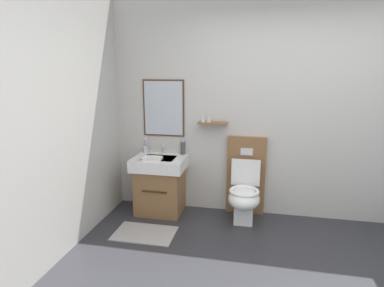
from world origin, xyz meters
name	(u,v)px	position (x,y,z in m)	size (l,w,h in m)	color
wall_back	(290,105)	(-0.01, 1.75, 1.39)	(4.66, 0.27, 2.78)	beige
wall_left	(23,121)	(-2.27, 0.00, 1.39)	(0.12, 3.61, 2.78)	beige
bath_mat	(145,233)	(-1.58, 0.85, 0.01)	(0.68, 0.44, 0.01)	#9E9993
vanity_sink_left	(160,183)	(-1.58, 1.46, 0.39)	(0.65, 0.53, 0.73)	brown
tap_on_left_sink	(164,148)	(-1.58, 1.66, 0.80)	(0.03, 0.13, 0.11)	silver
toilet	(245,189)	(-0.50, 1.49, 0.38)	(0.48, 0.62, 1.00)	brown
toothbrush_cup	(146,148)	(-1.82, 1.65, 0.79)	(0.07, 0.07, 0.21)	silver
soap_dispenser	(183,148)	(-1.32, 1.66, 0.82)	(0.06, 0.06, 0.20)	#4C4C51
folded_hand_towel	(152,159)	(-1.62, 1.30, 0.75)	(0.22, 0.16, 0.04)	white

